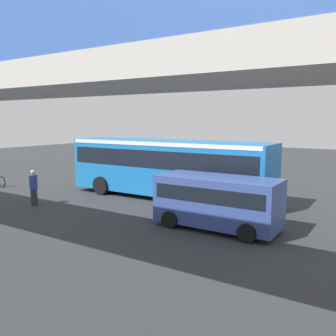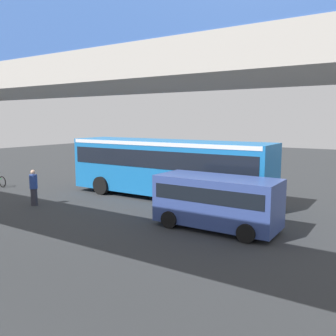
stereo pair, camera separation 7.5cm
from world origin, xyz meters
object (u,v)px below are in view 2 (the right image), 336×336
(parked_van, at_px, (217,199))
(traffic_sign, at_px, (190,156))
(city_bus, at_px, (167,164))
(pedestrian, at_px, (34,188))

(parked_van, distance_m, traffic_sign, 9.84)
(city_bus, distance_m, parked_van, 5.91)
(parked_van, xyz_separation_m, traffic_sign, (5.67, -8.01, 0.71))
(traffic_sign, bearing_deg, parked_van, 125.32)
(city_bus, height_order, parked_van, city_bus)
(pedestrian, bearing_deg, parked_van, -171.22)
(pedestrian, bearing_deg, traffic_sign, -111.06)
(city_bus, bearing_deg, pedestrian, 47.12)
(pedestrian, bearing_deg, city_bus, -132.88)
(parked_van, height_order, pedestrian, parked_van)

